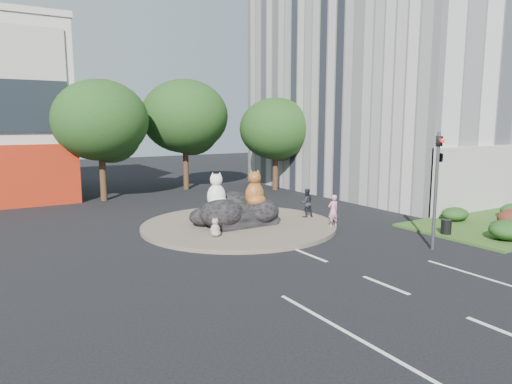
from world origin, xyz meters
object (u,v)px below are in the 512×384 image
litter_bin (446,227)px  pedestrian_dark (306,203)px  pedestrian_pink (333,211)px  kitten_calico (215,227)px  kitten_white (269,215)px  cat_tabby (255,188)px  cat_white (216,190)px

litter_bin → pedestrian_dark: bearing=119.0°
pedestrian_pink → kitten_calico: bearing=-10.0°
kitten_white → litter_bin: 8.64m
cat_tabby → pedestrian_pink: (3.01, -2.63, -1.05)m
kitten_calico → pedestrian_dark: pedestrian_dark is taller
litter_bin → cat_white: bearing=141.0°
kitten_white → pedestrian_pink: size_ratio=0.53×
cat_white → pedestrian_pink: bearing=-22.6°
cat_tabby → pedestrian_pink: size_ratio=1.18×
cat_tabby → litter_bin: (6.84, -6.35, -1.59)m
cat_tabby → kitten_calico: bearing=-151.7°
kitten_calico → pedestrian_dark: 6.38m
cat_white → litter_bin: size_ratio=2.63×
cat_tabby → cat_white: bearing=164.3°
kitten_calico → cat_white: bearing=102.5°
cat_tabby → kitten_white: cat_tabby is taller
cat_tabby → pedestrian_pink: 4.13m
cat_white → litter_bin: bearing=-27.2°
pedestrian_pink → pedestrian_dark: size_ratio=1.02×
cat_white → pedestrian_pink: size_ratio=1.13×
pedestrian_dark → cat_tabby: bearing=13.3°
pedestrian_pink → litter_bin: size_ratio=2.34×
pedestrian_pink → cat_white: bearing=-31.4°
kitten_calico → pedestrian_pink: size_ratio=0.54×
kitten_white → litter_bin: size_ratio=1.23×
cat_white → pedestrian_dark: (5.18, -0.70, -1.02)m
litter_bin → kitten_calico: bearing=152.6°
pedestrian_dark → litter_bin: bearing=132.8°
cat_tabby → kitten_white: size_ratio=2.24×
kitten_white → litter_bin: kitten_white is taller
cat_white → litter_bin: (8.68, -7.02, -1.55)m
litter_bin → cat_tabby: bearing=137.1°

